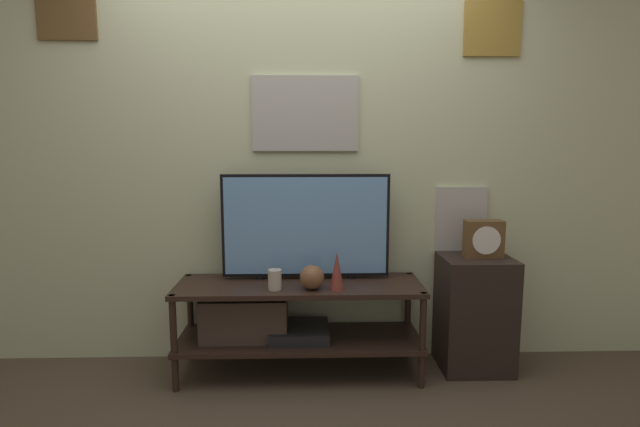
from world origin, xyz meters
TOP-DOWN VIEW (x-y plane):
  - ground_plane at (0.00, 0.00)m, footprint 12.00×12.00m
  - wall_back at (0.00, 0.57)m, footprint 6.40×0.08m
  - media_console at (-0.13, 0.28)m, footprint 1.49×0.48m
  - television at (0.04, 0.38)m, footprint 1.04×0.05m
  - vase_round_glass at (0.08, 0.16)m, footprint 0.14×0.14m
  - vase_slim_bronze at (0.22, 0.15)m, footprint 0.08×0.08m
  - candle_jar at (-0.14, 0.16)m, footprint 0.08×0.08m
  - side_table at (1.10, 0.33)m, footprint 0.43×0.38m
  - mantel_clock at (1.14, 0.33)m, footprint 0.23×0.11m

SIDE VIEW (x-z plane):
  - ground_plane at x=0.00m, z-range 0.00..0.00m
  - side_table at x=1.10m, z-range 0.00..0.72m
  - media_console at x=-0.13m, z-range 0.08..0.65m
  - candle_jar at x=-0.14m, z-range 0.58..0.69m
  - vase_round_glass at x=0.08m, z-range 0.58..0.72m
  - vase_slim_bronze at x=0.22m, z-range 0.58..0.80m
  - mantel_clock at x=1.14m, z-range 0.72..0.95m
  - television at x=0.04m, z-range 0.58..1.24m
  - wall_back at x=0.00m, z-range 0.01..2.71m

